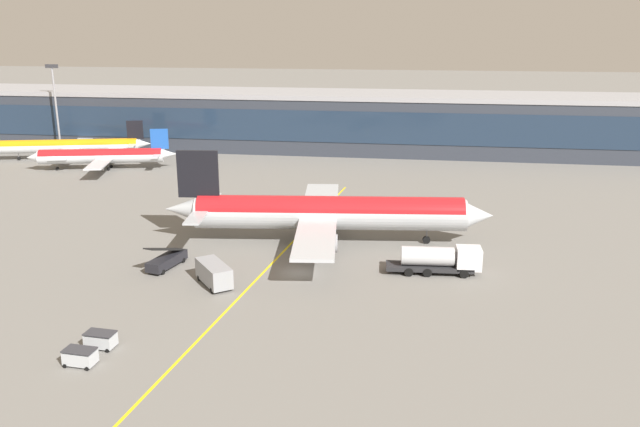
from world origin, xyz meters
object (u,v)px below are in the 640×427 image
at_px(main_airliner, 328,213).
at_px(commuter_jet_far, 102,156).
at_px(belt_loader, 167,260).
at_px(lavatory_truck, 213,272).
at_px(baggage_cart_0, 80,357).
at_px(commuter_jet_near, 70,146).
at_px(fuel_tanker, 440,259).
at_px(baggage_cart_1, 101,339).

distance_m(main_airliner, commuter_jet_far, 62.90).
xyz_separation_m(main_airliner, belt_loader, (-17.60, -12.06, -3.08)).
height_order(lavatory_truck, baggage_cart_0, lavatory_truck).
bearing_deg(commuter_jet_near, commuter_jet_far, -36.80).
distance_m(main_airliner, lavatory_truck, 19.57).
relative_size(fuel_tanker, baggage_cart_0, 3.96).
relative_size(baggage_cart_1, commuter_jet_near, 0.08).
distance_m(fuel_tanker, commuter_jet_far, 79.90).
height_order(belt_loader, lavatory_truck, belt_loader).
xyz_separation_m(fuel_tanker, baggage_cart_1, (-30.38, -22.74, -0.96)).
relative_size(belt_loader, commuter_jet_near, 0.21).
bearing_deg(commuter_jet_far, commuter_jet_near, 143.20).
height_order(main_airliner, belt_loader, main_airliner).
bearing_deg(lavatory_truck, baggage_cart_0, -107.02).
bearing_deg(baggage_cart_1, baggage_cart_0, -94.43).
bearing_deg(baggage_cart_1, lavatory_truck, 70.57).
bearing_deg(commuter_jet_far, belt_loader, -56.73).
height_order(main_airliner, fuel_tanker, main_airliner).
distance_m(main_airliner, baggage_cart_1, 35.91).
xyz_separation_m(belt_loader, commuter_jet_near, (-44.30, 58.51, 1.89)).
relative_size(belt_loader, commuter_jet_far, 0.24).
xyz_separation_m(lavatory_truck, baggage_cart_1, (-5.53, -15.67, -0.64)).
distance_m(fuel_tanker, baggage_cart_1, 37.96).
xyz_separation_m(main_airliner, commuter_jet_near, (-61.90, 46.45, -1.20)).
bearing_deg(main_airliner, baggage_cart_1, -116.67).
xyz_separation_m(main_airliner, commuter_jet_far, (-50.29, 37.76, -1.33)).
distance_m(baggage_cart_0, baggage_cart_1, 3.20).
relative_size(baggage_cart_0, commuter_jet_far, 0.10).
relative_size(main_airliner, fuel_tanker, 3.94).
relative_size(main_airliner, belt_loader, 6.15).
bearing_deg(commuter_jet_near, lavatory_truck, -50.68).
distance_m(lavatory_truck, baggage_cart_1, 16.63).
height_order(main_airliner, commuter_jet_far, main_airliner).
xyz_separation_m(main_airliner, baggage_cart_1, (-16.05, -31.95, -3.29)).
relative_size(belt_loader, baggage_cart_0, 2.54).
relative_size(lavatory_truck, commuter_jet_near, 0.18).
bearing_deg(lavatory_truck, commuter_jet_far, 126.35).
bearing_deg(commuter_jet_far, baggage_cart_1, -63.84).
bearing_deg(baggage_cart_0, baggage_cart_1, 85.57).
relative_size(lavatory_truck, commuter_jet_far, 0.21).
bearing_deg(belt_loader, commuter_jet_near, 127.13).
relative_size(fuel_tanker, baggage_cart_1, 3.96).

